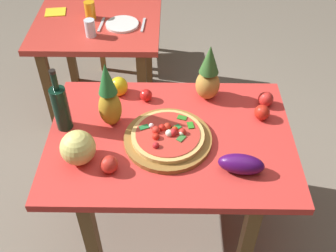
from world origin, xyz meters
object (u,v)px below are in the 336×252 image
(dining_chair, at_px, (118,14))
(pizza, at_px, (168,135))
(dinner_plate, at_px, (122,24))
(pineapple_right, at_px, (208,75))
(eggplant, at_px, (241,164))
(drinking_glass_juice, at_px, (90,10))
(tomato_near_board, at_px, (146,95))
(tomato_at_corner, at_px, (262,112))
(pizza_board, at_px, (168,139))
(tomato_by_bottle, at_px, (266,99))
(fork_utensil, at_px, (101,25))
(knife_utensil, at_px, (143,25))
(napkin_folded, at_px, (55,12))
(melon, at_px, (78,148))
(background_table, at_px, (99,38))
(pineapple_left, at_px, (109,98))
(drinking_glass_water, at_px, (90,28))
(bell_pepper, at_px, (119,86))
(tomato_beside_pepper, at_px, (109,164))
(wine_bottle, at_px, (61,107))
(display_table, at_px, (170,149))

(dining_chair, distance_m, pizza, 1.79)
(dinner_plate, bearing_deg, pizza, -73.44)
(pineapple_right, xyz_separation_m, eggplant, (0.12, -0.51, -0.09))
(dining_chair, bearing_deg, drinking_glass_juice, 73.85)
(dining_chair, distance_m, tomato_near_board, 1.48)
(eggplant, distance_m, tomato_at_corner, 0.37)
(pizza_board, height_order, tomato_by_bottle, tomato_by_bottle)
(tomato_at_corner, bearing_deg, fork_utensil, 135.42)
(pizza_board, relative_size, knife_utensil, 2.30)
(dining_chair, height_order, tomato_by_bottle, dining_chair)
(drinking_glass_juice, xyz_separation_m, napkin_folded, (-0.26, 0.08, -0.06))
(drinking_glass_juice, bearing_deg, napkin_folded, 163.34)
(knife_utensil, bearing_deg, pizza_board, -77.26)
(tomato_near_board, bearing_deg, knife_utensil, 94.60)
(dining_chair, distance_m, melon, 1.87)
(background_table, bearing_deg, eggplant, -57.84)
(tomato_at_corner, xyz_separation_m, napkin_folded, (-1.27, 1.08, -0.04))
(background_table, bearing_deg, pineapple_left, -77.51)
(drinking_glass_juice, relative_size, fork_utensil, 0.66)
(knife_utensil, bearing_deg, tomato_near_board, -82.18)
(drinking_glass_water, relative_size, napkin_folded, 0.81)
(fork_utensil, bearing_deg, tomato_at_corner, -40.16)
(bell_pepper, bearing_deg, pizza_board, -53.22)
(pizza, relative_size, tomato_beside_pepper, 4.31)
(wine_bottle, distance_m, pineapple_right, 0.74)
(pineapple_right, bearing_deg, tomato_by_bottle, -11.59)
(background_table, distance_m, napkin_folded, 0.35)
(tomato_near_board, bearing_deg, fork_utensil, 113.83)
(display_table, distance_m, bell_pepper, 0.44)
(pizza_board, bearing_deg, tomato_beside_pepper, -143.75)
(eggplant, bearing_deg, pineapple_left, 153.27)
(pizza, distance_m, napkin_folded, 1.48)
(display_table, bearing_deg, pineapple_right, 57.26)
(display_table, height_order, eggplant, eggplant)
(pineapple_right, relative_size, eggplant, 1.57)
(tomato_near_board, bearing_deg, dinner_plate, 104.63)
(tomato_at_corner, bearing_deg, napkin_folded, 139.54)
(pineapple_left, bearing_deg, fork_utensil, 100.84)
(tomato_near_board, bearing_deg, pineapple_left, -131.68)
(dining_chair, height_order, dinner_plate, dining_chair)
(pizza_board, height_order, pineapple_left, pineapple_left)
(pineapple_left, xyz_separation_m, dinner_plate, (-0.04, 0.95, -0.15))
(pineapple_right, relative_size, tomato_near_board, 4.88)
(tomato_by_bottle, xyz_separation_m, drinking_glass_water, (-1.01, 0.67, 0.02))
(melon, xyz_separation_m, drinking_glass_water, (-0.12, 1.06, -0.02))
(pineapple_left, distance_m, dinner_plate, 0.97)
(bell_pepper, distance_m, drinking_glass_juice, 0.86)
(tomato_at_corner, xyz_separation_m, drinking_glass_water, (-0.97, 0.77, 0.02))
(display_table, height_order, pineapple_left, pineapple_left)
(eggplant, relative_size, tomato_beside_pepper, 2.52)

